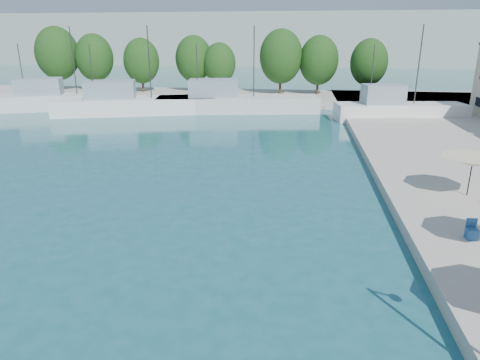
# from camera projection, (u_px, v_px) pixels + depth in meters

# --- Properties ---
(quay_far) EXTENTS (90.00, 16.00, 0.60)m
(quay_far) POSITION_uv_depth(u_px,v_px,m) (236.00, 97.00, 62.02)
(quay_far) COLOR #AFAA9E
(quay_far) RESTS_ON ground
(hill_west) EXTENTS (180.00, 40.00, 16.00)m
(hill_west) POSITION_uv_depth(u_px,v_px,m) (213.00, 39.00, 149.88)
(hill_west) COLOR #919F94
(hill_west) RESTS_ON ground
(hill_east) EXTENTS (140.00, 40.00, 12.00)m
(hill_east) POSITION_uv_depth(u_px,v_px,m) (407.00, 45.00, 160.16)
(hill_east) COLOR #919F94
(hill_east) RESTS_ON ground
(trawler_01) EXTENTS (17.54, 10.30, 10.20)m
(trawler_01) POSITION_uv_depth(u_px,v_px,m) (60.00, 100.00, 53.11)
(trawler_01) COLOR silver
(trawler_01) RESTS_ON ground
(trawler_02) EXTENTS (18.87, 10.03, 10.20)m
(trawler_02) POSITION_uv_depth(u_px,v_px,m) (132.00, 104.00, 49.88)
(trawler_02) COLOR white
(trawler_02) RESTS_ON ground
(trawler_03) EXTENTS (19.59, 7.98, 10.20)m
(trawler_03) POSITION_uv_depth(u_px,v_px,m) (234.00, 103.00, 51.26)
(trawler_03) COLOR silver
(trawler_03) RESTS_ON ground
(trawler_04) EXTENTS (14.00, 5.56, 10.20)m
(trawler_04) POSITION_uv_depth(u_px,v_px,m) (397.00, 111.00, 45.61)
(trawler_04) COLOR silver
(trawler_04) RESTS_ON ground
(tree_01) EXTENTS (6.51, 6.51, 9.63)m
(tree_01) POSITION_uv_depth(u_px,v_px,m) (57.00, 53.00, 66.40)
(tree_01) COLOR #3F2B19
(tree_01) RESTS_ON quay_far
(tree_02) EXTENTS (5.78, 5.78, 8.56)m
(tree_02) POSITION_uv_depth(u_px,v_px,m) (94.00, 58.00, 66.55)
(tree_02) COLOR #3F2B19
(tree_02) RESTS_ON quay_far
(tree_03) EXTENTS (5.34, 5.34, 7.91)m
(tree_03) POSITION_uv_depth(u_px,v_px,m) (141.00, 61.00, 64.31)
(tree_03) COLOR #3F2B19
(tree_03) RESTS_ON quay_far
(tree_04) EXTENTS (5.61, 5.61, 8.30)m
(tree_04) POSITION_uv_depth(u_px,v_px,m) (194.00, 59.00, 65.53)
(tree_04) COLOR #3F2B19
(tree_04) RESTS_ON quay_far
(tree_05) EXTENTS (4.90, 4.90, 7.26)m
(tree_05) POSITION_uv_depth(u_px,v_px,m) (220.00, 63.00, 64.54)
(tree_05) COLOR #3F2B19
(tree_05) RESTS_ON quay_far
(tree_06) EXTENTS (6.20, 6.20, 9.18)m
(tree_06) POSITION_uv_depth(u_px,v_px,m) (281.00, 56.00, 61.76)
(tree_06) COLOR #3F2B19
(tree_06) RESTS_ON quay_far
(tree_07) EXTENTS (5.59, 5.59, 8.28)m
(tree_07) POSITION_uv_depth(u_px,v_px,m) (319.00, 60.00, 61.43)
(tree_07) COLOR #3F2B19
(tree_07) RESTS_ON quay_far
(tree_08) EXTENTS (5.30, 5.30, 7.85)m
(tree_08) POSITION_uv_depth(u_px,v_px,m) (369.00, 62.00, 61.28)
(tree_08) COLOR #3F2B19
(tree_08) RESTS_ON quay_far
(umbrella_cream) EXTENTS (3.16, 3.16, 2.08)m
(umbrella_cream) POSITION_uv_depth(u_px,v_px,m) (473.00, 162.00, 21.76)
(umbrella_cream) COLOR black
(umbrella_cream) RESTS_ON quay_right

